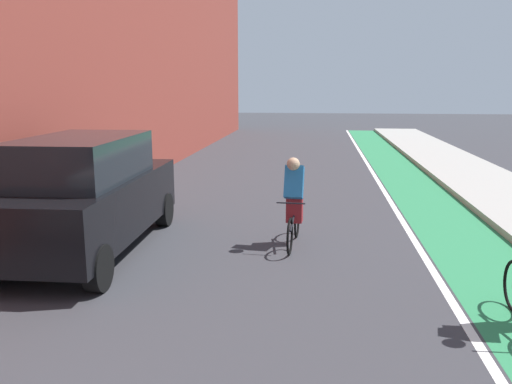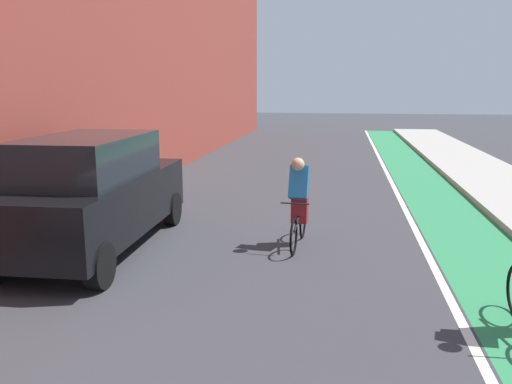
% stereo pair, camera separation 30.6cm
% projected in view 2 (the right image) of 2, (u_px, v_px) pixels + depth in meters
% --- Properties ---
extents(ground_plane, '(84.84, 84.84, 0.00)m').
position_uv_depth(ground_plane, '(299.00, 202.00, 12.73)').
color(ground_plane, '#38383D').
extents(bike_lane_paint, '(1.60, 38.57, 0.00)m').
position_uv_depth(bike_lane_paint, '(429.00, 191.00, 14.13)').
color(bike_lane_paint, '#2D8451').
rests_on(bike_lane_paint, ground).
extents(lane_divider_stripe, '(0.12, 38.57, 0.00)m').
position_uv_depth(lane_divider_stripe, '(395.00, 190.00, 14.27)').
color(lane_divider_stripe, white).
rests_on(lane_divider_stripe, ground).
extents(sidewalk_right, '(2.53, 38.57, 0.14)m').
position_uv_depth(sidewalk_right, '(511.00, 191.00, 13.79)').
color(sidewalk_right, '#A8A59E').
rests_on(sidewalk_right, ground).
extents(parked_suv_black, '(1.94, 4.62, 1.98)m').
position_uv_depth(parked_suv_black, '(94.00, 192.00, 8.85)').
color(parked_suv_black, black).
rests_on(parked_suv_black, ground).
extents(cyclist_trailing, '(0.48, 1.68, 1.60)m').
position_uv_depth(cyclist_trailing, '(299.00, 201.00, 9.11)').
color(cyclist_trailing, black).
rests_on(cyclist_trailing, ground).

